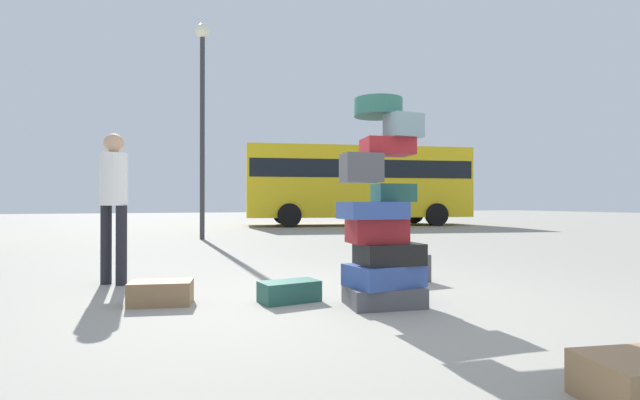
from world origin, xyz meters
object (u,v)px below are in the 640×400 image
(suitcase_charcoal_behind_tower, at_px, (399,268))
(person_bearded_onlooker, at_px, (114,194))
(lamp_post, at_px, (202,96))
(suitcase_tower, at_px, (382,224))
(suitcase_teal_right_side, at_px, (289,291))
(suitcase_brown_foreground_far, at_px, (161,293))
(parked_bus, at_px, (357,181))

(suitcase_charcoal_behind_tower, distance_m, person_bearded_onlooker, 3.39)
(lamp_post, bearing_deg, suitcase_tower, -85.74)
(suitcase_teal_right_side, distance_m, person_bearded_onlooker, 2.43)
(suitcase_brown_foreground_far, distance_m, suitcase_charcoal_behind_tower, 2.69)
(person_bearded_onlooker, bearing_deg, suitcase_brown_foreground_far, -29.14)
(suitcase_teal_right_side, bearing_deg, suitcase_tower, -40.51)
(suitcase_charcoal_behind_tower, relative_size, person_bearded_onlooker, 0.36)
(suitcase_brown_foreground_far, relative_size, person_bearded_onlooker, 0.32)
(suitcase_teal_right_side, distance_m, lamp_post, 8.58)
(person_bearded_onlooker, height_order, parked_bus, parked_bus)
(suitcase_tower, xyz_separation_m, lamp_post, (-0.62, 8.28, 2.88))
(person_bearded_onlooker, bearing_deg, lamp_post, 115.62)
(parked_bus, relative_size, lamp_post, 1.71)
(suitcase_brown_foreground_far, relative_size, suitcase_charcoal_behind_tower, 0.87)
(suitcase_charcoal_behind_tower, height_order, person_bearded_onlooker, person_bearded_onlooker)
(suitcase_charcoal_behind_tower, relative_size, lamp_post, 0.11)
(suitcase_tower, bearing_deg, suitcase_brown_foreground_far, 157.66)
(suitcase_tower, distance_m, person_bearded_onlooker, 3.11)
(suitcase_brown_foreground_far, height_order, suitcase_charcoal_behind_tower, suitcase_charcoal_behind_tower)
(suitcase_charcoal_behind_tower, bearing_deg, parked_bus, 63.62)
(parked_bus, bearing_deg, suitcase_teal_right_side, -106.69)
(suitcase_teal_right_side, bearing_deg, suitcase_brown_foreground_far, 156.97)
(suitcase_teal_right_side, xyz_separation_m, parked_bus, (6.95, 13.10, 1.74))
(suitcase_tower, height_order, person_bearded_onlooker, suitcase_tower)
(suitcase_charcoal_behind_tower, distance_m, parked_bus, 13.69)
(suitcase_brown_foreground_far, distance_m, person_bearded_onlooker, 1.64)
(suitcase_brown_foreground_far, xyz_separation_m, parked_bus, (8.08, 12.80, 1.73))
(suitcase_brown_foreground_far, distance_m, lamp_post, 8.39)
(suitcase_teal_right_side, relative_size, lamp_post, 0.10)
(suitcase_teal_right_side, xyz_separation_m, suitcase_charcoal_behind_tower, (1.54, 0.63, 0.06))
(suitcase_teal_right_side, height_order, suitcase_charcoal_behind_tower, suitcase_charcoal_behind_tower)
(lamp_post, bearing_deg, person_bearded_onlooker, -105.29)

